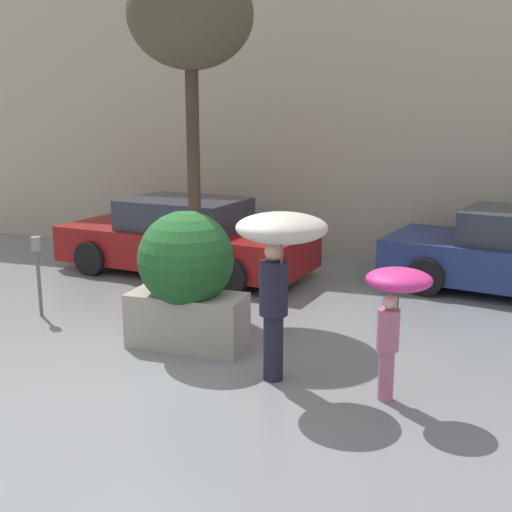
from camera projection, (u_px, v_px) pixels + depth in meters
name	position (u px, v px, depth m)	size (l,w,h in m)	color
ground_plane	(150.00, 371.00, 7.28)	(40.00, 40.00, 0.00)	slate
building_facade	(299.00, 105.00, 12.63)	(18.00, 0.30, 6.00)	#B7A88E
planter_box	(186.00, 276.00, 7.84)	(1.46, 1.18, 1.71)	#9E9384
person_adult	(280.00, 249.00, 6.65)	(0.96, 0.96, 1.87)	#1E1E2D
person_child	(395.00, 300.00, 6.27)	(0.64, 0.64, 1.40)	#B76684
parked_car_near	(185.00, 239.00, 11.60)	(4.78, 2.49, 1.35)	maroon
street_tree	(190.00, 19.00, 9.13)	(1.81, 1.81, 5.00)	#423323
parking_meter	(37.00, 259.00, 9.05)	(0.14, 0.14, 1.16)	#595B60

